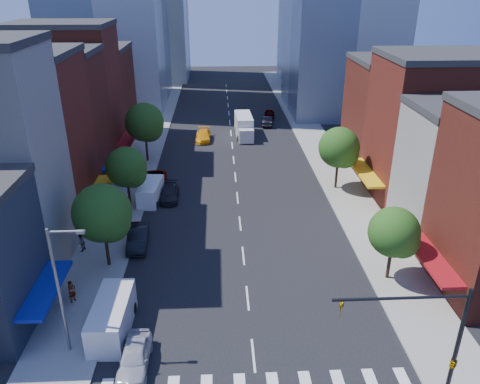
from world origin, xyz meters
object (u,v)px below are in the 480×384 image
at_px(parked_car_rear, 170,193).
at_px(pedestrian_near, 72,291).
at_px(parked_car_second, 138,237).
at_px(cargo_van_near, 112,319).
at_px(box_truck, 244,127).
at_px(taxi, 203,135).
at_px(traffic_car_far, 269,113).
at_px(parked_car_front, 135,357).
at_px(cargo_van_far, 150,192).
at_px(pedestrian_far, 81,243).
at_px(parked_car_third, 155,181).
at_px(traffic_car_oncoming, 267,121).

bearing_deg(parked_car_rear, pedestrian_near, -108.86).
relative_size(parked_car_second, cargo_van_near, 0.86).
height_order(box_truck, pedestrian_near, box_truck).
relative_size(taxi, traffic_car_far, 1.25).
distance_m(parked_car_front, cargo_van_far, 24.24).
bearing_deg(parked_car_second, pedestrian_far, -172.05).
bearing_deg(parked_car_rear, pedestrian_far, -123.99).
distance_m(parked_car_rear, cargo_van_far, 2.11).
bearing_deg(parked_car_second, parked_car_rear, 75.31).
height_order(cargo_van_near, pedestrian_far, cargo_van_near).
xyz_separation_m(parked_car_third, traffic_car_oncoming, (15.69, 24.54, -0.01)).
relative_size(parked_car_second, taxi, 0.97).
xyz_separation_m(parked_car_front, parked_car_second, (-2.00, 14.86, 0.05)).
bearing_deg(pedestrian_far, parked_car_rear, 166.29).
bearing_deg(pedestrian_near, parked_car_rear, 16.80).
bearing_deg(pedestrian_far, taxi, -179.11).
distance_m(parked_car_second, cargo_van_near, 11.70).
relative_size(parked_car_rear, cargo_van_near, 0.82).
distance_m(parked_car_front, parked_car_second, 14.99).
xyz_separation_m(cargo_van_far, traffic_car_oncoming, (15.71, 28.49, -0.31)).
bearing_deg(traffic_car_oncoming, parked_car_rear, 70.99).
bearing_deg(cargo_van_near, traffic_car_oncoming, 73.78).
distance_m(parked_car_third, parked_car_rear, 3.96).
relative_size(taxi, pedestrian_far, 3.15).
bearing_deg(pedestrian_near, cargo_van_far, 22.45).
distance_m(box_truck, pedestrian_far, 36.94).
xyz_separation_m(parked_car_second, parked_car_rear, (2.00, 9.82, -0.13)).
bearing_deg(pedestrian_far, parked_car_third, 179.86).
height_order(parked_car_front, traffic_car_far, parked_car_front).
distance_m(cargo_van_far, pedestrian_near, 17.91).
distance_m(taxi, traffic_car_far, 16.84).
xyz_separation_m(parked_car_rear, traffic_car_far, (14.57, 32.99, 0.01)).
xyz_separation_m(parked_car_second, traffic_car_far, (16.57, 42.82, -0.12)).
bearing_deg(parked_car_rear, cargo_van_far, -166.78).
xyz_separation_m(parked_car_front, pedestrian_near, (-5.65, 6.62, 0.26)).
bearing_deg(cargo_van_near, parked_car_front, -56.32).
xyz_separation_m(parked_car_rear, pedestrian_far, (-6.87, -10.78, 0.28)).
xyz_separation_m(cargo_van_near, cargo_van_far, (-0.01, 20.99, -0.14)).
bearing_deg(cargo_van_far, parked_car_front, -79.84).
height_order(parked_car_second, pedestrian_near, pedestrian_near).
xyz_separation_m(traffic_car_oncoming, traffic_car_far, (0.88, 5.03, -0.05)).
height_order(parked_car_third, traffic_car_oncoming, parked_car_third).
height_order(taxi, box_truck, box_truck).
xyz_separation_m(cargo_van_far, pedestrian_far, (-4.86, -10.25, -0.10)).
distance_m(parked_car_front, parked_car_rear, 24.68).
bearing_deg(traffic_car_oncoming, parked_car_front, 82.50).
bearing_deg(pedestrian_near, parked_car_front, -105.36).
bearing_deg(cargo_van_far, cargo_van_near, -84.58).
bearing_deg(pedestrian_far, box_truck, 172.52).
xyz_separation_m(traffic_car_far, pedestrian_far, (-21.44, -43.77, 0.26)).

